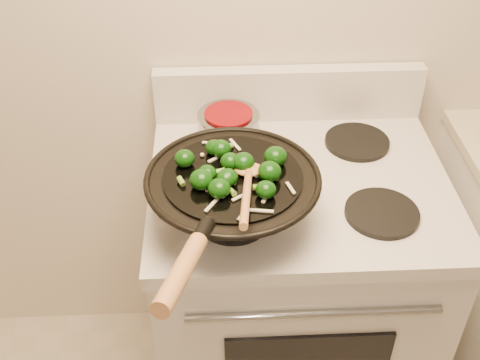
{
  "coord_description": "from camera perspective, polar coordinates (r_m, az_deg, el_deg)",
  "views": [
    {
      "loc": [
        -0.46,
        -0.05,
        1.89
      ],
      "look_at": [
        -0.41,
        1.04,
        1.03
      ],
      "focal_mm": 45.0,
      "sensor_mm": 36.0,
      "label": 1
    }
  ],
  "objects": [
    {
      "name": "saucepan",
      "position": [
        1.64,
        -1.1,
        4.87
      ],
      "size": [
        0.17,
        0.26,
        0.1
      ],
      "color": "gray",
      "rests_on": "stove"
    },
    {
      "name": "wooden_spoon",
      "position": [
        1.28,
        0.72,
        -0.37
      ],
      "size": [
        0.07,
        0.3,
        0.09
      ],
      "color": "#B27846",
      "rests_on": "wok"
    },
    {
      "name": "wok",
      "position": [
        1.39,
        -0.73,
        -1.45
      ],
      "size": [
        0.4,
        0.66,
        0.22
      ],
      "color": "black",
      "rests_on": "stove"
    },
    {
      "name": "stove",
      "position": [
        1.89,
        4.82,
        -10.57
      ],
      "size": [
        0.78,
        0.67,
        1.08
      ],
      "color": "silver",
      "rests_on": "ground"
    },
    {
      "name": "stirfry",
      "position": [
        1.35,
        -0.74,
        1.07
      ],
      "size": [
        0.27,
        0.3,
        0.05
      ],
      "color": "#0B3308",
      "rests_on": "wok"
    }
  ]
}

